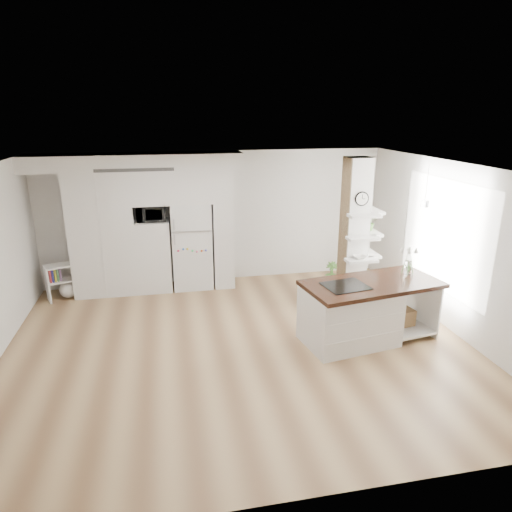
{
  "coord_description": "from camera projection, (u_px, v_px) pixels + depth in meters",
  "views": [
    {
      "loc": [
        -0.99,
        -6.2,
        3.45
      ],
      "look_at": [
        0.44,
        0.9,
        1.14
      ],
      "focal_mm": 32.0,
      "sensor_mm": 36.0,
      "label": 1
    }
  ],
  "objects": [
    {
      "name": "refrigerator",
      "position": [
        192.0,
        245.0,
        9.16
      ],
      "size": [
        0.78,
        0.69,
        1.75
      ],
      "color": "white",
      "rests_on": "floor"
    },
    {
      "name": "microwave",
      "position": [
        151.0,
        213.0,
        8.76
      ],
      "size": [
        0.54,
        0.37,
        0.3
      ],
      "primitive_type": "imported",
      "color": "#2D2D2D",
      "rests_on": "cabinet_wall"
    },
    {
      "name": "column",
      "position": [
        360.0,
        234.0,
        8.11
      ],
      "size": [
        0.69,
        0.9,
        2.7
      ],
      "color": "silver",
      "rests_on": "floor"
    },
    {
      "name": "floor_plant_b",
      "position": [
        332.0,
        273.0,
        9.48
      ],
      "size": [
        0.34,
        0.34,
        0.46
      ],
      "primitive_type": "imported",
      "rotation": [
        0.0,
        0.0,
        -0.41
      ],
      "color": "#487C31",
      "rests_on": "floor"
    },
    {
      "name": "cabinet_wall",
      "position": [
        142.0,
        217.0,
        8.79
      ],
      "size": [
        4.0,
        0.71,
        2.7
      ],
      "color": "silver",
      "rests_on": "floor"
    },
    {
      "name": "floor",
      "position": [
        240.0,
        345.0,
        7.02
      ],
      "size": [
        7.0,
        6.0,
        0.01
      ],
      "primitive_type": "cube",
      "color": "tan",
      "rests_on": "ground"
    },
    {
      "name": "shelf_plant",
      "position": [
        370.0,
        222.0,
        8.27
      ],
      "size": [
        0.27,
        0.23,
        0.3
      ],
      "primitive_type": "imported",
      "color": "#487C31",
      "rests_on": "column"
    },
    {
      "name": "kitchen_island",
      "position": [
        357.0,
        312.0,
        7.03
      ],
      "size": [
        2.24,
        1.34,
        1.52
      ],
      "rotation": [
        0.0,
        0.0,
        0.17
      ],
      "color": "silver",
      "rests_on": "floor"
    },
    {
      "name": "floor_plant_a",
      "position": [
        323.0,
        294.0,
        8.39
      ],
      "size": [
        0.3,
        0.26,
        0.45
      ],
      "primitive_type": "imported",
      "rotation": [
        0.0,
        0.0,
        0.3
      ],
      "color": "#487C31",
      "rests_on": "floor"
    },
    {
      "name": "pendant_light",
      "position": [
        348.0,
        204.0,
        6.84
      ],
      "size": [
        0.12,
        0.12,
        0.1
      ],
      "primitive_type": "cylinder",
      "color": "white",
      "rests_on": "room"
    },
    {
      "name": "bookshelf",
      "position": [
        65.0,
        283.0,
        8.72
      ],
      "size": [
        0.66,
        0.53,
        0.69
      ],
      "rotation": [
        0.0,
        0.0,
        0.4
      ],
      "color": "silver",
      "rests_on": "floor"
    },
    {
      "name": "decor_bowl",
      "position": [
        360.0,
        257.0,
        7.99
      ],
      "size": [
        0.22,
        0.22,
        0.05
      ],
      "primitive_type": "imported",
      "color": "white",
      "rests_on": "column"
    },
    {
      "name": "window",
      "position": [
        444.0,
        235.0,
        7.5
      ],
      "size": [
        0.0,
        2.4,
        2.4
      ],
      "primitive_type": "plane",
      "rotation": [
        1.57,
        0.0,
        -1.57
      ],
      "color": "white",
      "rests_on": "room"
    },
    {
      "name": "room",
      "position": [
        238.0,
        229.0,
        6.46
      ],
      "size": [
        7.04,
        6.04,
        2.72
      ],
      "color": "white",
      "rests_on": "ground"
    }
  ]
}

